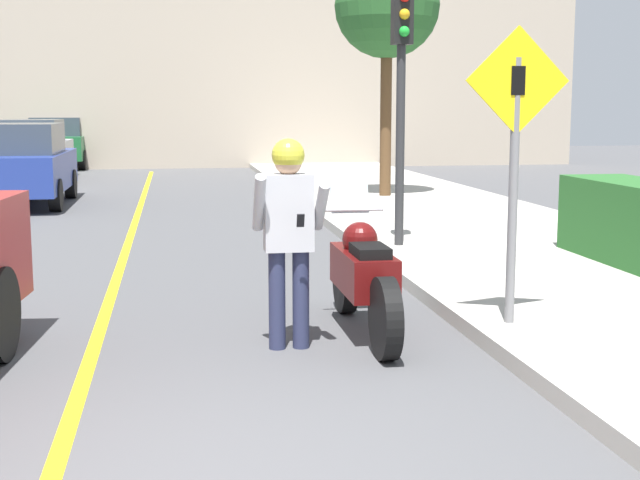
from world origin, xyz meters
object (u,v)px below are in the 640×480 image
(traffic_light, at_px, (402,66))
(parked_car_silver, at_px, (31,150))
(parked_car_blue, at_px, (21,164))
(motorcycle, at_px, (363,276))
(person_biker, at_px, (289,221))
(crossing_sign, at_px, (515,147))
(parked_car_green, at_px, (60,142))
(street_tree, at_px, (387,7))

(traffic_light, relative_size, parked_car_silver, 0.82)
(parked_car_blue, bearing_deg, motorcycle, -67.53)
(motorcycle, bearing_deg, parked_car_blue, 112.47)
(motorcycle, distance_m, parked_car_blue, 12.39)
(person_biker, relative_size, parked_car_silver, 0.42)
(crossing_sign, bearing_deg, parked_car_green, 105.54)
(traffic_light, xyz_separation_m, parked_car_silver, (-6.85, 13.74, -1.69))
(crossing_sign, distance_m, traffic_light, 4.54)
(traffic_light, relative_size, parked_car_blue, 0.82)
(person_biker, xyz_separation_m, street_tree, (3.51, 11.26, 2.98))
(street_tree, distance_m, parked_car_green, 15.30)
(traffic_light, bearing_deg, motorcycle, -108.67)
(street_tree, height_order, parked_car_blue, street_tree)
(crossing_sign, xyz_separation_m, traffic_light, (0.15, 4.45, 0.88))
(parked_car_blue, xyz_separation_m, parked_car_green, (-0.65, 11.93, 0.00))
(person_biker, bearing_deg, parked_car_blue, 108.76)
(parked_car_green, bearing_deg, parked_car_silver, -90.88)
(motorcycle, distance_m, person_biker, 0.99)
(crossing_sign, height_order, parked_car_blue, crossing_sign)
(person_biker, distance_m, traffic_light, 5.14)
(traffic_light, relative_size, parked_car_green, 0.82)
(motorcycle, relative_size, person_biker, 1.34)
(crossing_sign, bearing_deg, parked_car_silver, 110.21)
(crossing_sign, distance_m, street_tree, 11.61)
(traffic_light, height_order, parked_car_silver, traffic_light)
(person_biker, bearing_deg, street_tree, 72.66)
(crossing_sign, bearing_deg, traffic_light, 88.06)
(motorcycle, height_order, parked_car_silver, parked_car_silver)
(street_tree, distance_m, parked_car_silver, 11.27)
(traffic_light, height_order, parked_car_green, traffic_light)
(motorcycle, height_order, traffic_light, traffic_light)
(parked_car_blue, height_order, parked_car_green, same)
(crossing_sign, relative_size, parked_car_blue, 0.60)
(parked_car_blue, bearing_deg, parked_car_green, 93.14)
(motorcycle, bearing_deg, person_biker, -151.01)
(parked_car_silver, relative_size, parked_car_green, 1.00)
(person_biker, distance_m, parked_car_blue, 12.51)
(parked_car_green, bearing_deg, motorcycle, -77.02)
(traffic_light, bearing_deg, parked_car_silver, 116.49)
(traffic_light, relative_size, street_tree, 0.68)
(traffic_light, bearing_deg, parked_car_blue, 129.60)
(person_biker, height_order, crossing_sign, crossing_sign)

